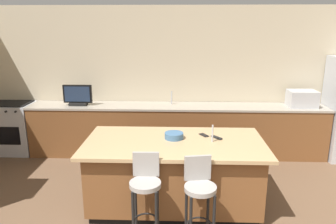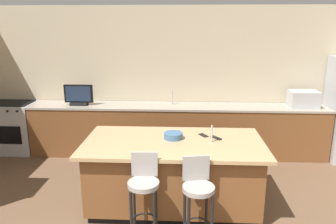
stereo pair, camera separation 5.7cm
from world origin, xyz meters
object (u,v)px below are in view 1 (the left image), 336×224
object	(u,v)px
range_oven	(13,128)
microwave	(302,99)
kitchen_island	(174,173)
fruit_bowl	(174,136)
cell_phone	(204,135)
tv_remote	(217,137)
bar_stool_left	(146,190)
bar_stool_right	(199,194)
tv_monitor	(78,96)

from	to	relation	value
range_oven	microwave	bearing A→B (deg)	0.01
kitchen_island	fruit_bowl	distance (m)	0.49
range_oven	cell_phone	size ratio (longest dim) A/B	6.32
range_oven	tv_remote	bearing A→B (deg)	-24.66
microwave	bar_stool_left	bearing A→B (deg)	-135.17
bar_stool_right	cell_phone	bearing A→B (deg)	73.98
kitchen_island	microwave	distance (m)	2.91
microwave	fruit_bowl	world-z (taller)	microwave
kitchen_island	bar_stool_right	bearing A→B (deg)	-69.76
fruit_bowl	bar_stool_left	bearing A→B (deg)	-109.63
fruit_bowl	bar_stool_right	bearing A→B (deg)	-71.52
fruit_bowl	kitchen_island	bearing A→B (deg)	-85.82
bar_stool_right	fruit_bowl	world-z (taller)	same
bar_stool_right	fruit_bowl	bearing A→B (deg)	98.64
bar_stool_left	cell_phone	distance (m)	1.22
kitchen_island	bar_stool_right	world-z (taller)	bar_stool_right
tv_remote	bar_stool_right	bearing A→B (deg)	-146.20
fruit_bowl	tv_monitor	bearing A→B (deg)	137.06
range_oven	kitchen_island	bearing A→B (deg)	-30.34
tv_monitor	cell_phone	bearing A→B (deg)	-34.76
bar_stool_right	tv_remote	world-z (taller)	bar_stool_right
bar_stool_right	cell_phone	xyz separation A→B (m)	(0.11, 1.00, 0.32)
fruit_bowl	tv_remote	world-z (taller)	fruit_bowl
kitchen_island	cell_phone	size ratio (longest dim) A/B	15.18
kitchen_island	range_oven	size ratio (longest dim) A/B	2.40
microwave	tv_monitor	xyz separation A→B (m)	(-3.98, -0.05, 0.03)
microwave	fruit_bowl	distance (m)	2.79
tv_monitor	bar_stool_left	distance (m)	2.89
kitchen_island	bar_stool_right	distance (m)	0.82
range_oven	tv_remote	world-z (taller)	range_oven
tv_monitor	tv_remote	distance (m)	2.81
tv_monitor	bar_stool_left	xyz separation A→B (m)	(1.46, -2.45, -0.50)
tv_remote	bar_stool_left	bearing A→B (deg)	-174.66
microwave	tv_monitor	world-z (taller)	tv_monitor
cell_phone	microwave	bearing A→B (deg)	8.92
range_oven	tv_remote	distance (m)	3.98
kitchen_island	cell_phone	xyz separation A→B (m)	(0.39, 0.24, 0.44)
microwave	cell_phone	xyz separation A→B (m)	(-1.82, -1.55, -0.17)
bar_stool_left	tv_remote	size ratio (longest dim) A/B	5.82
bar_stool_left	fruit_bowl	world-z (taller)	bar_stool_left
kitchen_island	tv_monitor	world-z (taller)	tv_monitor
cell_phone	tv_remote	distance (m)	0.19
microwave	bar_stool_left	xyz separation A→B (m)	(-2.51, -2.50, -0.48)
bar_stool_left	bar_stool_right	distance (m)	0.58
bar_stool_left	fruit_bowl	size ratio (longest dim) A/B	4.07
kitchen_island	bar_stool_left	size ratio (longest dim) A/B	2.30
kitchen_island	fruit_bowl	size ratio (longest dim) A/B	9.36
tv_remote	tv_monitor	bearing A→B (deg)	105.53
fruit_bowl	cell_phone	distance (m)	0.42
range_oven	tv_remote	xyz separation A→B (m)	(3.60, -1.65, 0.44)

